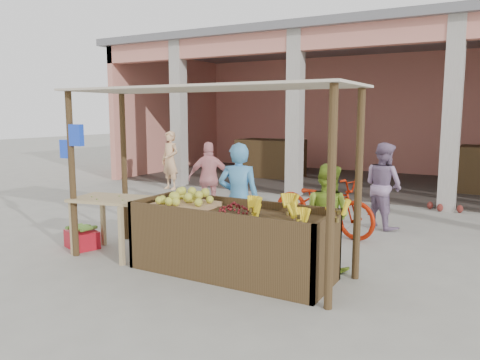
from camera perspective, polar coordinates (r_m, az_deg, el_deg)
The scene contains 18 objects.
ground at distance 6.42m, azimuth -4.99°, elevation -10.52°, with size 60.00×60.00×0.00m, color gray.
market_building at distance 14.36m, azimuth 15.86°, elevation 10.49°, with size 14.40×6.40×4.20m.
fruit_stall at distance 6.05m, azimuth -1.08°, elevation -7.72°, with size 2.60×0.95×0.80m, color #46331C.
stall_awning at distance 6.14m, azimuth -5.02°, elevation 7.41°, with size 4.09×1.35×2.39m.
banana_heap at distance 5.60m, azimuth 6.34°, elevation -3.79°, with size 1.11×0.60×0.20m, color yellow, non-canonical shape.
melon_tray at distance 6.31m, azimuth -6.75°, elevation -2.47°, with size 0.78×0.67×0.20m.
berry_heap at distance 5.95m, azimuth -0.69°, elevation -3.34°, with size 0.43×0.35×0.14m, color maroon.
side_table at distance 7.02m, azimuth -15.48°, elevation -3.21°, with size 1.16×0.88×0.85m.
papaya_pile at distance 6.98m, azimuth -15.56°, elevation -1.23°, with size 0.74×0.42×0.21m, color #4B842B, non-canonical shape.
red_crate at distance 7.62m, azimuth -18.69°, elevation -6.85°, with size 0.52×0.37×0.27m, color red.
plantain_bundle at distance 7.58m, azimuth -18.76°, elevation -5.56°, with size 0.42×0.30×0.08m, color #5F9135, non-canonical shape.
produce_sacks at distance 10.75m, azimuth 23.82°, elevation -1.78°, with size 1.06×0.79×0.64m.
vendor_blue at distance 6.74m, azimuth -0.16°, elevation -1.90°, with size 0.66×0.48×1.75m, color #4A96D3.
vendor_green at distance 6.27m, azimuth 10.49°, elevation -4.08°, with size 0.71×0.41×1.48m, color #91B630.
motorcycle at distance 8.09m, azimuth 10.08°, elevation -2.80°, with size 2.03×0.70×1.06m, color #A81D06.
shopper_b at distance 9.48m, azimuth -3.73°, elevation 0.50°, with size 0.93×0.49×1.58m, color pink.
shopper_e at distance 12.68m, azimuth -8.52°, elevation 2.52°, with size 0.61×0.46×1.63m, color #EBB27D.
shopper_f at distance 8.72m, azimuth 17.09°, elevation -0.17°, with size 0.82×0.47×1.68m, color gray.
Camera 1 is at (3.44, -5.02, 2.07)m, focal length 35.00 mm.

